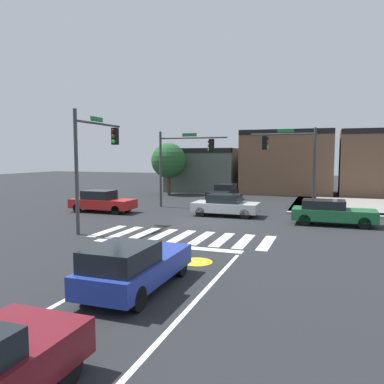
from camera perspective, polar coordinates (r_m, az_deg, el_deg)
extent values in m
plane|color=#232628|center=(22.54, 2.55, -4.41)|extent=(120.00, 120.00, 0.00)
cube|color=silver|center=(20.15, -12.43, -5.69)|extent=(0.50, 3.07, 0.01)
cube|color=silver|center=(19.64, -9.92, -5.93)|extent=(0.50, 3.07, 0.01)
cube|color=silver|center=(19.17, -7.27, -6.17)|extent=(0.50, 3.07, 0.01)
cube|color=silver|center=(18.74, -4.49, -6.41)|extent=(0.50, 3.07, 0.01)
cube|color=silver|center=(18.36, -1.59, -6.64)|extent=(0.50, 3.07, 0.01)
cube|color=silver|center=(18.03, 1.43, -6.87)|extent=(0.50, 3.07, 0.01)
cube|color=silver|center=(17.75, 4.56, -7.08)|extent=(0.50, 3.07, 0.01)
cube|color=silver|center=(17.52, 7.78, -7.27)|extent=(0.50, 3.07, 0.01)
cube|color=silver|center=(17.35, 11.08, -7.45)|extent=(0.50, 3.07, 0.01)
cube|color=white|center=(16.55, -4.11, -7.98)|extent=(6.80, 0.50, 0.01)
cube|color=white|center=(13.95, -9.14, -10.58)|extent=(0.16, 2.00, 0.01)
cube|color=white|center=(10.80, -19.76, -15.64)|extent=(0.16, 2.00, 0.01)
cylinder|color=yellow|center=(14.09, 0.68, -10.35)|extent=(1.16, 1.16, 0.01)
cylinder|color=white|center=(14.17, -0.33, -10.24)|extent=(0.19, 0.19, 0.00)
cylinder|color=white|center=(14.01, 1.71, -10.43)|extent=(0.19, 0.19, 0.00)
cube|color=white|center=(14.09, 0.68, -10.34)|extent=(0.52, 0.05, 0.00)
cube|color=gray|center=(26.83, 24.76, -3.17)|extent=(10.00, 1.60, 0.15)
cube|color=gray|center=(31.52, 16.35, -1.70)|extent=(1.60, 10.00, 0.15)
cube|color=gray|center=(31.57, 23.98, -1.93)|extent=(10.00, 10.00, 0.15)
cube|color=#4C564C|center=(42.48, 2.03, 3.33)|extent=(7.41, 6.47, 4.67)
cube|color=black|center=(39.57, 0.71, 6.21)|extent=(7.41, 0.50, 0.50)
cube|color=brown|center=(40.91, 14.12, 4.31)|extent=(8.92, 6.94, 6.40)
cube|color=black|center=(37.72, 13.74, 8.73)|extent=(8.92, 0.50, 0.50)
cube|color=brown|center=(40.28, 26.56, 3.84)|extent=(7.59, 5.46, 6.32)
cylinder|color=#383A3D|center=(26.76, 17.76, 3.03)|extent=(0.18, 0.18, 5.71)
cylinder|color=#383A3D|center=(26.94, 13.34, 8.41)|extent=(4.25, 0.12, 0.12)
cube|color=black|center=(27.07, 10.79, 7.22)|extent=(0.32, 0.32, 0.95)
sphere|color=#470A0A|center=(27.06, 11.16, 7.84)|extent=(0.22, 0.22, 0.22)
sphere|color=#4C330C|center=(27.05, 11.15, 7.22)|extent=(0.22, 0.22, 0.22)
sphere|color=#1ED833|center=(27.04, 11.14, 6.59)|extent=(0.22, 0.22, 0.22)
cube|color=#197233|center=(26.93, 13.81, 8.87)|extent=(1.10, 0.03, 0.24)
cylinder|color=#383A3D|center=(28.87, -4.70, 3.36)|extent=(0.18, 0.18, 5.65)
cylinder|color=#383A3D|center=(27.93, 0.12, 8.08)|extent=(5.14, 0.12, 0.12)
cube|color=black|center=(27.47, 2.93, 6.92)|extent=(0.32, 0.32, 0.95)
sphere|color=#470A0A|center=(27.53, 2.60, 7.53)|extent=(0.22, 0.22, 0.22)
sphere|color=#4C330C|center=(27.52, 2.59, 6.92)|extent=(0.22, 0.22, 0.22)
sphere|color=#1ED833|center=(27.51, 2.59, 6.31)|extent=(0.22, 0.22, 0.22)
cube|color=#197233|center=(28.03, -0.38, 8.52)|extent=(1.10, 0.03, 0.24)
cylinder|color=#383A3D|center=(19.29, -16.85, 2.81)|extent=(0.18, 0.18, 6.08)
cylinder|color=#383A3D|center=(21.02, -13.70, 9.85)|extent=(0.12, 4.08, 0.12)
cube|color=black|center=(22.32, -11.41, 8.15)|extent=(0.32, 0.32, 0.95)
sphere|color=#470A0A|center=(22.19, -11.65, 8.92)|extent=(0.22, 0.22, 0.22)
sphere|color=#4C330C|center=(22.18, -11.64, 8.16)|extent=(0.22, 0.22, 0.22)
sphere|color=#1ED833|center=(22.16, -11.63, 7.40)|extent=(0.22, 0.22, 0.22)
cube|color=#197233|center=(20.87, -14.02, 10.49)|extent=(0.03, 1.10, 0.24)
cube|color=#23389E|center=(11.35, -8.05, -11.20)|extent=(1.71, 4.36, 0.61)
cube|color=black|center=(10.38, -10.57, -9.46)|extent=(1.51, 1.99, 0.56)
cylinder|color=black|center=(13.01, -7.92, -10.28)|extent=(0.22, 0.64, 0.64)
cylinder|color=black|center=(12.42, -1.69, -11.00)|extent=(0.22, 0.64, 0.64)
cylinder|color=black|center=(10.60, -15.55, -14.11)|extent=(0.22, 0.64, 0.64)
cylinder|color=black|center=(9.86, -8.17, -15.47)|extent=(0.22, 0.64, 0.64)
cube|color=#B7BABF|center=(24.61, 5.05, -2.25)|extent=(4.18, 1.95, 0.59)
cube|color=black|center=(24.56, 4.90, -0.94)|extent=(2.00, 1.72, 0.54)
cylinder|color=black|center=(25.18, 8.67, -2.73)|extent=(0.61, 0.22, 0.61)
cylinder|color=black|center=(23.50, 7.87, -3.30)|extent=(0.61, 0.22, 0.61)
cylinder|color=black|center=(25.86, 2.47, -2.46)|extent=(0.61, 0.22, 0.61)
cylinder|color=black|center=(24.23, 1.27, -2.99)|extent=(0.61, 0.22, 0.61)
cube|color=#1E6638|center=(22.65, 20.38, -3.16)|extent=(4.42, 1.82, 0.62)
cube|color=black|center=(22.57, 19.06, -1.74)|extent=(2.27, 1.60, 0.48)
cylinder|color=black|center=(23.55, 24.00, -3.65)|extent=(0.65, 0.22, 0.65)
cylinder|color=black|center=(21.98, 24.32, -4.28)|extent=(0.65, 0.22, 0.65)
cylinder|color=black|center=(23.50, 16.66, -3.43)|extent=(0.65, 0.22, 0.65)
cylinder|color=black|center=(21.92, 16.45, -4.05)|extent=(0.65, 0.22, 0.65)
cube|color=black|center=(33.05, 4.65, -0.27)|extent=(1.74, 4.75, 0.58)
cube|color=black|center=(33.88, 5.06, 0.78)|extent=(1.53, 2.26, 0.51)
cylinder|color=black|center=(31.33, 5.24, -1.06)|extent=(0.22, 0.68, 0.68)
cylinder|color=black|center=(31.74, 2.57, -0.96)|extent=(0.22, 0.68, 0.68)
cylinder|color=black|center=(34.45, 6.56, -0.49)|extent=(0.22, 0.68, 0.68)
cylinder|color=black|center=(34.83, 4.12, -0.41)|extent=(0.22, 0.68, 0.68)
cylinder|color=black|center=(7.27, -18.27, -23.68)|extent=(0.22, 0.64, 0.64)
cube|color=red|center=(26.92, -13.16, -1.69)|extent=(4.41, 1.82, 0.62)
cube|color=black|center=(27.01, -13.69, -0.39)|extent=(1.98, 1.60, 0.59)
cylinder|color=black|center=(26.87, -9.54, -2.24)|extent=(0.61, 0.22, 0.61)
cylinder|color=black|center=(25.50, -11.28, -2.68)|extent=(0.61, 0.22, 0.61)
cylinder|color=black|center=(28.44, -14.82, -1.93)|extent=(0.61, 0.22, 0.61)
cylinder|color=black|center=(27.15, -16.73, -2.32)|extent=(0.61, 0.22, 0.61)
cylinder|color=#4C3823|center=(38.38, -3.48, 1.72)|extent=(0.36, 0.36, 2.80)
sphere|color=#235628|center=(38.30, -3.50, 4.70)|extent=(3.49, 3.49, 3.49)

